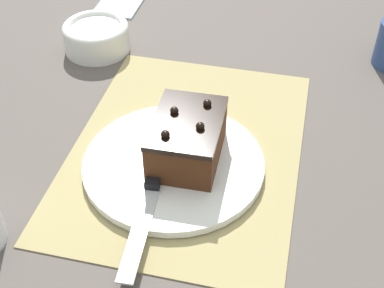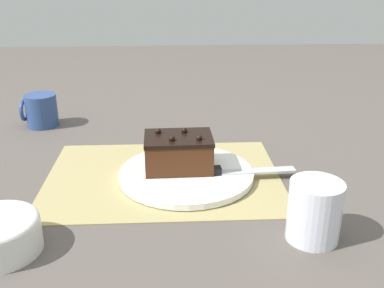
{
  "view_description": "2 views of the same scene",
  "coord_description": "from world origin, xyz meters",
  "px_view_note": "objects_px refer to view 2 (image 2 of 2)",
  "views": [
    {
      "loc": [
        -0.58,
        -0.14,
        0.55
      ],
      "look_at": [
        -0.02,
        -0.01,
        0.03
      ],
      "focal_mm": 50.0,
      "sensor_mm": 36.0,
      "label": 1
    },
    {
      "loc": [
        -0.02,
        0.8,
        0.4
      ],
      "look_at": [
        -0.06,
        -0.01,
        0.07
      ],
      "focal_mm": 42.0,
      "sensor_mm": 36.0,
      "label": 2
    }
  ],
  "objects_px": {
    "serving_knife": "(222,171)",
    "drinking_glass": "(314,211)",
    "cake_plate": "(186,174)",
    "chocolate_cake": "(179,152)",
    "coffee_mug": "(41,110)"
  },
  "relations": [
    {
      "from": "chocolate_cake",
      "to": "serving_knife",
      "type": "relative_size",
      "value": 0.62
    },
    {
      "from": "chocolate_cake",
      "to": "drinking_glass",
      "type": "relative_size",
      "value": 1.41
    },
    {
      "from": "serving_knife",
      "to": "cake_plate",
      "type": "bearing_deg",
      "value": -105.08
    },
    {
      "from": "drinking_glass",
      "to": "coffee_mug",
      "type": "relative_size",
      "value": 1.07
    },
    {
      "from": "drinking_glass",
      "to": "cake_plate",
      "type": "bearing_deg",
      "value": -49.09
    },
    {
      "from": "serving_knife",
      "to": "chocolate_cake",
      "type": "bearing_deg",
      "value": -114.3
    },
    {
      "from": "cake_plate",
      "to": "chocolate_cake",
      "type": "height_order",
      "value": "chocolate_cake"
    },
    {
      "from": "serving_knife",
      "to": "drinking_glass",
      "type": "xyz_separation_m",
      "value": [
        -0.12,
        0.2,
        0.03
      ]
    },
    {
      "from": "serving_knife",
      "to": "drinking_glass",
      "type": "bearing_deg",
      "value": 26.3
    },
    {
      "from": "serving_knife",
      "to": "coffee_mug",
      "type": "bearing_deg",
      "value": -132.18
    },
    {
      "from": "chocolate_cake",
      "to": "serving_knife",
      "type": "distance_m",
      "value": 0.09
    },
    {
      "from": "cake_plate",
      "to": "serving_knife",
      "type": "distance_m",
      "value": 0.07
    },
    {
      "from": "cake_plate",
      "to": "chocolate_cake",
      "type": "distance_m",
      "value": 0.05
    },
    {
      "from": "chocolate_cake",
      "to": "drinking_glass",
      "type": "bearing_deg",
      "value": 130.82
    },
    {
      "from": "drinking_glass",
      "to": "coffee_mug",
      "type": "height_order",
      "value": "drinking_glass"
    }
  ]
}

